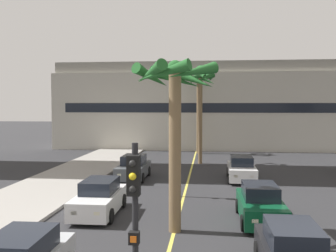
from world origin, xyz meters
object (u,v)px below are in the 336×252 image
object	(u,v)px
car_queue_fourth	(133,168)
palm_tree_mid_median	(175,99)
palm_tree_near_median	(199,92)
car_queue_second	(260,205)
traffic_light_median_near	(135,221)
traffic_light_median_far	(179,146)
palm_tree_far_median	(200,90)
car_queue_front	(241,169)
car_queue_third	(99,198)

from	to	relation	value
car_queue_fourth	palm_tree_mid_median	world-z (taller)	palm_tree_mid_median
palm_tree_near_median	car_queue_second	bearing A→B (deg)	-81.95
traffic_light_median_near	traffic_light_median_far	distance (m)	13.12
palm_tree_mid_median	palm_tree_far_median	world-z (taller)	palm_tree_far_median
palm_tree_near_median	palm_tree_mid_median	size ratio (longest dim) A/B	1.24
car_queue_front	palm_tree_far_median	bearing A→B (deg)	112.82
traffic_light_median_far	palm_tree_near_median	world-z (taller)	palm_tree_near_median
car_queue_fourth	car_queue_second	bearing A→B (deg)	-50.41
car_queue_second	palm_tree_far_median	xyz separation A→B (m)	(-2.88, 15.66, 5.43)
car_queue_third	traffic_light_median_near	world-z (taller)	traffic_light_median_near
palm_tree_mid_median	car_queue_third	bearing A→B (deg)	151.30
traffic_light_median_near	car_queue_third	bearing A→B (deg)	110.07
traffic_light_median_near	traffic_light_median_far	size ratio (longest dim) A/B	1.00
car_queue_third	palm_tree_mid_median	world-z (taller)	palm_tree_mid_median
palm_tree_far_median	car_queue_second	bearing A→B (deg)	-79.58
car_queue_second	car_queue_fourth	size ratio (longest dim) A/B	1.00
car_queue_second	palm_tree_near_median	size ratio (longest dim) A/B	0.50
traffic_light_median_far	palm_tree_near_median	size ratio (longest dim) A/B	0.51
car_queue_third	traffic_light_median_far	world-z (taller)	traffic_light_median_far
car_queue_fourth	traffic_light_median_near	xyz separation A→B (m)	(3.57, -17.84, 1.99)
car_queue_front	car_queue_third	distance (m)	11.09
car_queue_front	traffic_light_median_near	size ratio (longest dim) A/B	0.98
traffic_light_median_far	palm_tree_near_median	xyz separation A→B (m)	(0.57, 18.63, 3.46)
palm_tree_far_median	traffic_light_median_far	bearing A→B (deg)	-94.27
car_queue_fourth	traffic_light_median_far	world-z (taller)	traffic_light_median_far
traffic_light_median_near	car_queue_front	bearing A→B (deg)	78.94
car_queue_front	palm_tree_mid_median	distance (m)	11.93
car_queue_front	traffic_light_median_near	world-z (taller)	traffic_light_median_near
car_queue_third	car_queue_fourth	xyz separation A→B (m)	(-0.09, 8.32, 0.00)
car_queue_second	car_queue_front	bearing A→B (deg)	90.24
car_queue_third	traffic_light_median_near	bearing A→B (deg)	-69.93
car_queue_third	car_queue_fourth	distance (m)	8.32
traffic_light_median_far	palm_tree_mid_median	size ratio (longest dim) A/B	0.63
palm_tree_mid_median	palm_tree_near_median	bearing A→B (deg)	89.36
car_queue_second	traffic_light_median_far	distance (m)	5.79
traffic_light_median_near	palm_tree_mid_median	size ratio (longest dim) A/B	0.63
palm_tree_near_median	traffic_light_median_far	bearing A→B (deg)	-91.75
traffic_light_median_near	palm_tree_near_median	xyz separation A→B (m)	(0.39, 31.75, 3.46)
traffic_light_median_near	traffic_light_median_far	world-z (taller)	same
car_queue_fourth	traffic_light_median_far	size ratio (longest dim) A/B	0.98
car_queue_front	car_queue_second	bearing A→B (deg)	-89.76
car_queue_front	car_queue_fourth	bearing A→B (deg)	-177.85
car_queue_front	palm_tree_mid_median	world-z (taller)	palm_tree_mid_median
traffic_light_median_far	palm_tree_far_median	world-z (taller)	palm_tree_far_median
palm_tree_near_median	car_queue_front	bearing A→B (deg)	-76.99
car_queue_front	traffic_light_median_near	bearing A→B (deg)	-101.06
traffic_light_median_near	palm_tree_mid_median	xyz separation A→B (m)	(0.11, 7.55, 2.42)
car_queue_front	car_queue_third	xyz separation A→B (m)	(-7.02, -8.58, 0.00)
car_queue_front	palm_tree_far_median	size ratio (longest dim) A/B	0.54
car_queue_front	car_queue_second	distance (m)	8.91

